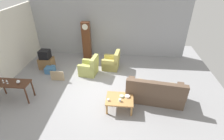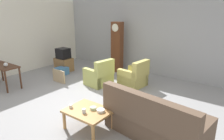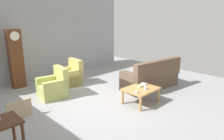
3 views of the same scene
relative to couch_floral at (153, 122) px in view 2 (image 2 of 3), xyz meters
The scene contains 18 objects.
ground_plane 2.20m from the couch_floral, behind, with size 10.40×10.40×0.00m, color gray.
garage_door_wall 4.67m from the couch_floral, 118.40° to the left, with size 8.40×0.16×3.20m, color #9EA0A5.
pegboard_wall_left 6.48m from the couch_floral, behind, with size 0.12×6.40×2.88m, color silver.
couch_floral is the anchor object (origin of this frame).
armchair_olive_near 3.29m from the couch_floral, 149.44° to the left, with size 0.89×0.86×0.92m.
armchair_olive_far 2.94m from the couch_floral, 128.52° to the left, with size 0.86×0.83×0.92m.
coffee_table_wood 1.39m from the couch_floral, 157.40° to the right, with size 0.96×0.76×0.45m.
console_table_dark 5.32m from the couch_floral, behind, with size 1.30×0.56×0.76m.
grandfather_clock 4.72m from the couch_floral, 134.43° to the left, with size 0.44×0.30×2.03m.
tv_stand_cabinet 5.48m from the couch_floral, 158.08° to the left, with size 0.68×0.52×0.55m, color brown.
tv_crt 5.50m from the couch_floral, 158.08° to the left, with size 0.48×0.44×0.42m, color black.
framed_picture_leaning 4.27m from the couch_floral, 166.45° to the left, with size 0.60×0.05×0.46m, color tan.
storage_box_blue 5.05m from the couch_floral, 161.00° to the left, with size 0.40×0.44×0.30m, color teal.
glass_dome_cloche 5.05m from the couch_floral, behind, with size 0.13×0.13×0.13m, color silver.
cup_white_porcelain 1.81m from the couch_floral, 157.80° to the right, with size 0.08×0.08×0.07m, color white.
cup_blue_rimmed 1.45m from the couch_floral, 151.79° to the right, with size 0.09×0.09×0.10m, color silver.
bowl_white_stacked 1.11m from the couch_floral, 157.28° to the right, with size 0.18×0.18×0.06m, color white.
bowl_shallow_green 1.31m from the couch_floral, 160.08° to the right, with size 0.15×0.15×0.06m, color #B2C69E.
Camera 2 is at (3.70, -3.84, 2.61)m, focal length 33.39 mm.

